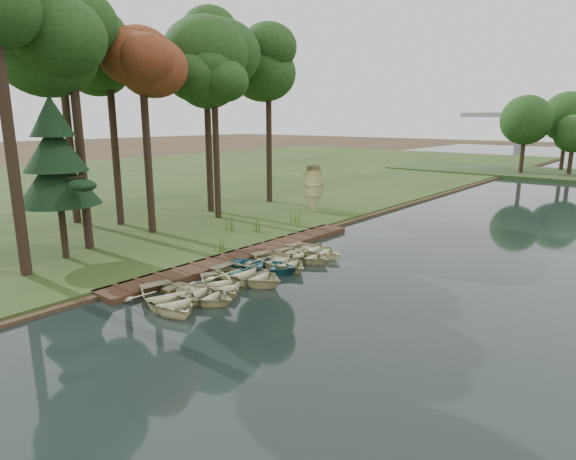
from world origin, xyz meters
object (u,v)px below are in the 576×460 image
Objects in this scene: rowboat_2 at (221,282)px; stored_rowboat at (312,206)px; pine_tree at (56,162)px; rowboat_0 at (168,296)px; boardwalk at (246,255)px; rowboat_1 at (199,292)px.

stored_rowboat reaches higher than rowboat_2.
pine_tree reaches higher than rowboat_2.
rowboat_0 is 1.23× the size of rowboat_2.
boardwalk is 4.18× the size of rowboat_0.
stored_rowboat is at bearing 14.47° from rowboat_1.
rowboat_0 is at bearing -1.76° from pine_tree.
boardwalk is 6.20m from rowboat_1.
rowboat_0 is at bearing 149.56° from rowboat_1.
pine_tree reaches higher than rowboat_1.
rowboat_1 reaches higher than boardwalk.
stored_rowboat is at bearing 84.15° from pine_tree.
pine_tree is at bearing 86.88° from rowboat_1.
stored_rowboat is (-7.18, 16.90, 0.26)m from rowboat_1.
boardwalk is 10.07m from pine_tree.
rowboat_0 reaches higher than rowboat_1.
boardwalk is at bearing 19.03° from rowboat_1.
boardwalk is at bearing 37.60° from rowboat_0.
stored_rowboat reaches higher than rowboat_0.
pine_tree is (-8.72, -2.25, 4.62)m from rowboat_2.
boardwalk is 4.86m from rowboat_2.
pine_tree reaches higher than boardwalk.
rowboat_2 is (-0.27, 1.39, -0.01)m from rowboat_1.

